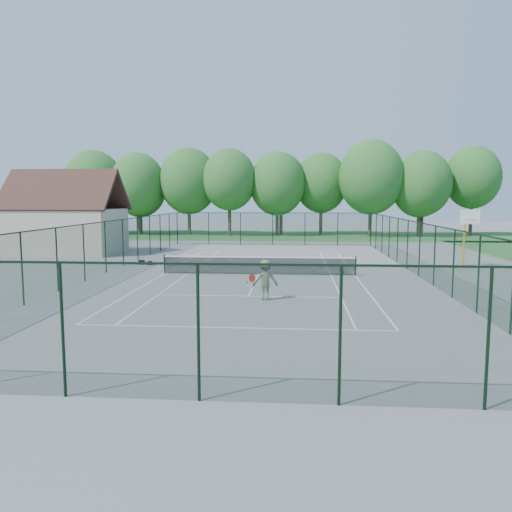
{
  "coord_description": "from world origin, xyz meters",
  "views": [
    {
      "loc": [
        2.03,
        -28.25,
        4.38
      ],
      "look_at": [
        0.0,
        -2.0,
        1.3
      ],
      "focal_mm": 35.0,
      "sensor_mm": 36.0,
      "label": 1
    }
  ],
  "objects_px": {
    "basketball_goal": "(467,226)",
    "sports_bag_a": "(142,262)",
    "tennis_net": "(259,265)",
    "tennis_player": "(265,280)"
  },
  "relations": [
    {
      "from": "basketball_goal",
      "to": "sports_bag_a",
      "type": "distance_m",
      "value": 21.15
    },
    {
      "from": "sports_bag_a",
      "to": "tennis_net",
      "type": "bearing_deg",
      "value": -14.33
    },
    {
      "from": "tennis_net",
      "to": "tennis_player",
      "type": "xyz_separation_m",
      "value": [
        0.79,
        -7.16,
        0.3
      ]
    },
    {
      "from": "tennis_net",
      "to": "basketball_goal",
      "type": "bearing_deg",
      "value": 18.35
    },
    {
      "from": "tennis_net",
      "to": "basketball_goal",
      "type": "height_order",
      "value": "basketball_goal"
    },
    {
      "from": "tennis_net",
      "to": "sports_bag_a",
      "type": "bearing_deg",
      "value": 155.3
    },
    {
      "from": "basketball_goal",
      "to": "tennis_player",
      "type": "distance_m",
      "value": 16.81
    },
    {
      "from": "basketball_goal",
      "to": "sports_bag_a",
      "type": "relative_size",
      "value": 10.19
    },
    {
      "from": "tennis_net",
      "to": "basketball_goal",
      "type": "relative_size",
      "value": 3.04
    },
    {
      "from": "basketball_goal",
      "to": "tennis_player",
      "type": "xyz_separation_m",
      "value": [
        -12.19,
        -11.46,
        -1.7
      ]
    }
  ]
}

